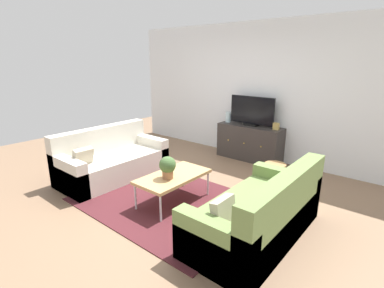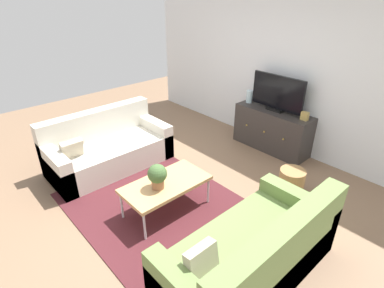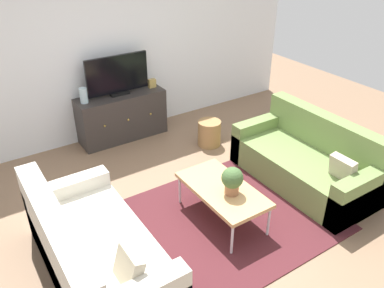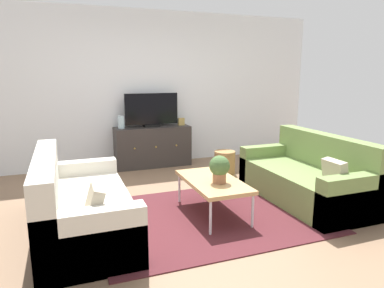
{
  "view_description": "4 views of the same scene",
  "coord_description": "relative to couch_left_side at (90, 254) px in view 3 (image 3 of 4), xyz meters",
  "views": [
    {
      "loc": [
        2.69,
        -2.83,
        1.99
      ],
      "look_at": [
        0.0,
        0.39,
        0.75
      ],
      "focal_mm": 27.08,
      "sensor_mm": 36.0,
      "label": 1
    },
    {
      "loc": [
        2.57,
        -1.93,
        2.56
      ],
      "look_at": [
        0.0,
        0.39,
        0.75
      ],
      "focal_mm": 28.66,
      "sensor_mm": 36.0,
      "label": 2
    },
    {
      "loc": [
        -2.09,
        -2.82,
        2.93
      ],
      "look_at": [
        0.0,
        0.39,
        0.75
      ],
      "focal_mm": 36.79,
      "sensor_mm": 36.0,
      "label": 3
    },
    {
      "loc": [
        -1.5,
        -3.59,
        1.62
      ],
      "look_at": [
        0.0,
        0.39,
        0.75
      ],
      "focal_mm": 32.36,
      "sensor_mm": 36.0,
      "label": 4
    }
  ],
  "objects": [
    {
      "name": "ground_plane",
      "position": [
        1.44,
        0.1,
        -0.28
      ],
      "size": [
        10.0,
        10.0,
        0.0
      ],
      "primitive_type": "plane",
      "color": "#84664C"
    },
    {
      "name": "wall_back",
      "position": [
        1.44,
        2.65,
        1.07
      ],
      "size": [
        6.4,
        0.12,
        2.7
      ],
      "primitive_type": "cube",
      "color": "white",
      "rests_on": "ground_plane"
    },
    {
      "name": "area_rug",
      "position": [
        1.44,
        -0.05,
        -0.27
      ],
      "size": [
        2.5,
        1.9,
        0.01
      ],
      "primitive_type": "cube",
      "color": "#4C1E23",
      "rests_on": "ground_plane"
    },
    {
      "name": "couch_left_side",
      "position": [
        0.0,
        0.0,
        0.0
      ],
      "size": [
        0.88,
        1.82,
        0.85
      ],
      "color": "beige",
      "rests_on": "ground_plane"
    },
    {
      "name": "couch_right_side",
      "position": [
        2.88,
        0.0,
        0.0
      ],
      "size": [
        0.88,
        1.82,
        0.85
      ],
      "color": "olive",
      "rests_on": "ground_plane"
    },
    {
      "name": "coffee_table",
      "position": [
        1.51,
        -0.0,
        0.11
      ],
      "size": [
        0.57,
        1.07,
        0.42
      ],
      "color": "tan",
      "rests_on": "ground_plane"
    },
    {
      "name": "potted_plant",
      "position": [
        1.53,
        -0.13,
        0.32
      ],
      "size": [
        0.23,
        0.23,
        0.31
      ],
      "color": "#936042",
      "rests_on": "coffee_table"
    },
    {
      "name": "tv_console",
      "position": [
        1.4,
        2.37,
        0.07
      ],
      "size": [
        1.31,
        0.47,
        0.7
      ],
      "color": "#332D2B",
      "rests_on": "ground_plane"
    },
    {
      "name": "flat_screen_tv",
      "position": [
        1.4,
        2.39,
        0.71
      ],
      "size": [
        0.93,
        0.16,
        0.58
      ],
      "color": "black",
      "rests_on": "tv_console"
    },
    {
      "name": "glass_vase",
      "position": [
        0.86,
        2.37,
        0.53
      ],
      "size": [
        0.11,
        0.11,
        0.22
      ],
      "primitive_type": "cylinder",
      "color": "silver",
      "rests_on": "tv_console"
    },
    {
      "name": "mantel_clock",
      "position": [
        1.94,
        2.37,
        0.49
      ],
      "size": [
        0.11,
        0.07,
        0.13
      ],
      "primitive_type": "cube",
      "color": "tan",
      "rests_on": "tv_console"
    },
    {
      "name": "wicker_basket",
      "position": [
        2.37,
        1.45,
        -0.09
      ],
      "size": [
        0.34,
        0.34,
        0.38
      ],
      "primitive_type": "cylinder",
      "color": "#9E7547",
      "rests_on": "ground_plane"
    }
  ]
}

